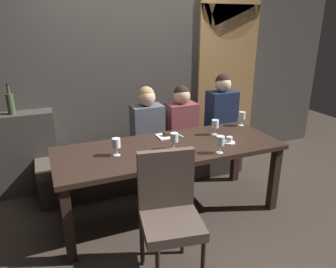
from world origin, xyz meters
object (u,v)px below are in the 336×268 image
object	(u,v)px
dessert_plate	(167,135)
wine_bottle_pale_label	(10,103)
wine_glass_center_back	(220,141)
chair_near_side	(169,207)
diner_bearded	(182,117)
diner_far_end	(222,108)
wine_glass_far_left	(242,116)
dining_table	(170,155)
wine_glass_near_right	(215,124)
wine_glass_far_right	(174,138)
diner_redhead	(147,120)
fork_on_table	(179,135)
banquette_bench	(147,165)
espresso_cup	(229,140)

from	to	relation	value
dessert_plate	wine_bottle_pale_label	bearing A→B (deg)	153.04
wine_glass_center_back	dessert_plate	size ratio (longest dim) A/B	0.86
chair_near_side	diner_bearded	world-z (taller)	diner_bearded
diner_far_end	wine_glass_far_left	bearing A→B (deg)	-89.44
dining_table	wine_glass_near_right	distance (m)	0.63
dessert_plate	wine_glass_far_right	bearing A→B (deg)	-101.12
wine_bottle_pale_label	wine_glass_far_left	distance (m)	2.55
dessert_plate	wine_glass_center_back	bearing A→B (deg)	-64.25
diner_redhead	fork_on_table	xyz separation A→B (m)	(0.21, -0.43, -0.06)
fork_on_table	diner_bearded	bearing A→B (deg)	49.74
banquette_bench	wine_glass_far_left	xyz separation A→B (m)	(1.03, -0.42, 0.63)
wine_bottle_pale_label	wine_glass_center_back	xyz separation A→B (m)	(1.77, -1.35, -0.22)
banquette_bench	diner_far_end	xyz separation A→B (m)	(1.02, 0.02, 0.61)
diner_bearded	dining_table	bearing A→B (deg)	-122.68
wine_glass_far_right	espresso_cup	xyz separation A→B (m)	(0.58, -0.05, -0.09)
banquette_bench	diner_redhead	distance (m)	0.58
diner_bearded	wine_glass_near_right	size ratio (longest dim) A/B	4.43
diner_bearded	dessert_plate	distance (m)	0.59
chair_near_side	espresso_cup	distance (m)	1.09
chair_near_side	espresso_cup	size ratio (longest dim) A/B	8.17
diner_redhead	fork_on_table	distance (m)	0.48
diner_far_end	wine_glass_near_right	world-z (taller)	diner_far_end
diner_far_end	fork_on_table	xyz separation A→B (m)	(-0.81, -0.45, -0.10)
dining_table	chair_near_side	distance (m)	0.79
diner_bearded	wine_glass_center_back	world-z (taller)	diner_bearded
chair_near_side	dessert_plate	xyz separation A→B (m)	(0.39, 0.99, 0.20)
diner_redhead	chair_near_side	bearing A→B (deg)	-102.60
wine_bottle_pale_label	diner_far_end	bearing A→B (deg)	-7.17
diner_bearded	wine_glass_far_right	xyz separation A→B (m)	(-0.45, -0.80, 0.06)
banquette_bench	diner_far_end	distance (m)	1.19
banquette_bench	diner_bearded	world-z (taller)	diner_bearded
wine_glass_center_back	espresso_cup	bearing A→B (deg)	39.85
dining_table	diner_far_end	size ratio (longest dim) A/B	2.66
banquette_bench	dessert_plate	distance (m)	0.69
wine_glass_far_right	fork_on_table	world-z (taller)	wine_glass_far_right
wine_bottle_pale_label	espresso_cup	world-z (taller)	wine_bottle_pale_label
diner_far_end	wine_glass_far_right	size ratio (longest dim) A/B	5.04
banquette_bench	wine_glass_center_back	world-z (taller)	wine_glass_center_back
dining_table	wine_glass_near_right	world-z (taller)	wine_glass_near_right
diner_far_end	dessert_plate	bearing A→B (deg)	-154.53
chair_near_side	diner_bearded	distance (m)	1.64
diner_far_end	wine_bottle_pale_label	distance (m)	2.45
wine_glass_center_back	espresso_cup	size ratio (longest dim) A/B	1.37
wine_glass_near_right	wine_glass_far_left	xyz separation A→B (m)	(0.45, 0.16, 0.00)
banquette_bench	dessert_plate	size ratio (longest dim) A/B	13.16
fork_on_table	espresso_cup	bearing A→B (deg)	-59.36
wine_glass_near_right	dessert_plate	distance (m)	0.53
chair_near_side	wine_glass_near_right	bearing A→B (deg)	43.73
diner_redhead	fork_on_table	world-z (taller)	diner_redhead
wine_glass_center_back	wine_bottle_pale_label	bearing A→B (deg)	142.69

